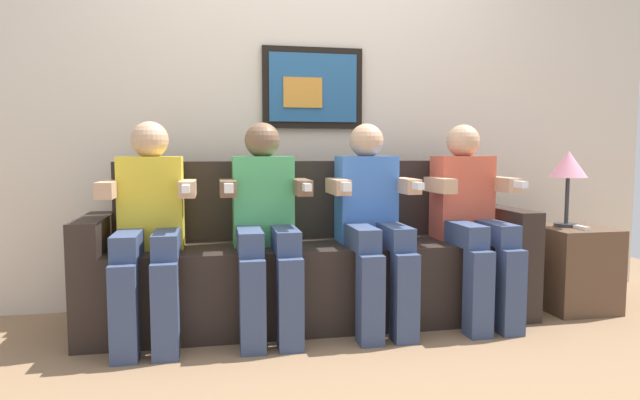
{
  "coord_description": "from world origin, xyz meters",
  "views": [
    {
      "loc": [
        -0.55,
        -2.64,
        0.96
      ],
      "look_at": [
        0.0,
        0.15,
        0.7
      ],
      "focal_mm": 30.38,
      "sensor_mm": 36.0,
      "label": 1
    }
  ],
  "objects_px": {
    "couch": "(314,265)",
    "spare_remote_on_table": "(580,227)",
    "person_leftmost": "(149,222)",
    "person_right_center": "(372,216)",
    "side_table_right": "(574,268)",
    "table_lamp": "(568,168)",
    "person_left_center": "(265,219)",
    "person_rightmost": "(471,214)"
  },
  "relations": [
    {
      "from": "person_leftmost",
      "to": "person_left_center",
      "type": "relative_size",
      "value": 1.0
    },
    {
      "from": "couch",
      "to": "person_left_center",
      "type": "height_order",
      "value": "person_left_center"
    },
    {
      "from": "table_lamp",
      "to": "spare_remote_on_table",
      "type": "xyz_separation_m",
      "value": [
        0.01,
        -0.11,
        -0.35
      ]
    },
    {
      "from": "person_left_center",
      "to": "side_table_right",
      "type": "relative_size",
      "value": 2.22
    },
    {
      "from": "couch",
      "to": "person_leftmost",
      "type": "relative_size",
      "value": 2.22
    },
    {
      "from": "person_right_center",
      "to": "side_table_right",
      "type": "bearing_deg",
      "value": 2.72
    },
    {
      "from": "side_table_right",
      "to": "table_lamp",
      "type": "relative_size",
      "value": 1.09
    },
    {
      "from": "person_leftmost",
      "to": "spare_remote_on_table",
      "type": "distance_m",
      "value": 2.44
    },
    {
      "from": "person_right_center",
      "to": "person_rightmost",
      "type": "xyz_separation_m",
      "value": [
        0.58,
        0.0,
        -0.0
      ]
    },
    {
      "from": "side_table_right",
      "to": "spare_remote_on_table",
      "type": "xyz_separation_m",
      "value": [
        -0.02,
        -0.06,
        0.26
      ]
    },
    {
      "from": "person_right_center",
      "to": "person_rightmost",
      "type": "distance_m",
      "value": 0.58
    },
    {
      "from": "couch",
      "to": "spare_remote_on_table",
      "type": "height_order",
      "value": "couch"
    },
    {
      "from": "table_lamp",
      "to": "spare_remote_on_table",
      "type": "distance_m",
      "value": 0.37
    },
    {
      "from": "person_leftmost",
      "to": "person_left_center",
      "type": "height_order",
      "value": "same"
    },
    {
      "from": "side_table_right",
      "to": "person_rightmost",
      "type": "bearing_deg",
      "value": -175.11
    },
    {
      "from": "person_left_center",
      "to": "table_lamp",
      "type": "distance_m",
      "value": 1.86
    },
    {
      "from": "couch",
      "to": "table_lamp",
      "type": "bearing_deg",
      "value": -2.15
    },
    {
      "from": "person_leftmost",
      "to": "person_right_center",
      "type": "bearing_deg",
      "value": -0.02
    },
    {
      "from": "table_lamp",
      "to": "person_leftmost",
      "type": "bearing_deg",
      "value": -177.39
    },
    {
      "from": "person_right_center",
      "to": "person_leftmost",
      "type": "bearing_deg",
      "value": 179.98
    },
    {
      "from": "person_right_center",
      "to": "person_rightmost",
      "type": "height_order",
      "value": "same"
    },
    {
      "from": "couch",
      "to": "side_table_right",
      "type": "relative_size",
      "value": 4.93
    },
    {
      "from": "person_leftmost",
      "to": "side_table_right",
      "type": "bearing_deg",
      "value": 1.43
    },
    {
      "from": "couch",
      "to": "person_left_center",
      "type": "bearing_deg",
      "value": -149.77
    },
    {
      "from": "person_left_center",
      "to": "person_right_center",
      "type": "height_order",
      "value": "same"
    },
    {
      "from": "person_rightmost",
      "to": "table_lamp",
      "type": "relative_size",
      "value": 2.41
    },
    {
      "from": "person_left_center",
      "to": "table_lamp",
      "type": "xyz_separation_m",
      "value": [
        1.84,
        0.11,
        0.25
      ]
    },
    {
      "from": "couch",
      "to": "person_leftmost",
      "type": "height_order",
      "value": "person_leftmost"
    },
    {
      "from": "person_leftmost",
      "to": "table_lamp",
      "type": "height_order",
      "value": "person_leftmost"
    },
    {
      "from": "person_right_center",
      "to": "spare_remote_on_table",
      "type": "bearing_deg",
      "value": -0.05
    },
    {
      "from": "side_table_right",
      "to": "table_lamp",
      "type": "distance_m",
      "value": 0.61
    },
    {
      "from": "person_left_center",
      "to": "person_right_center",
      "type": "bearing_deg",
      "value": 0.0
    },
    {
      "from": "person_leftmost",
      "to": "person_left_center",
      "type": "bearing_deg",
      "value": -0.05
    },
    {
      "from": "table_lamp",
      "to": "spare_remote_on_table",
      "type": "height_order",
      "value": "table_lamp"
    },
    {
      "from": "person_left_center",
      "to": "spare_remote_on_table",
      "type": "relative_size",
      "value": 8.54
    },
    {
      "from": "person_right_center",
      "to": "side_table_right",
      "type": "height_order",
      "value": "person_right_center"
    },
    {
      "from": "side_table_right",
      "to": "person_leftmost",
      "type": "bearing_deg",
      "value": -178.57
    },
    {
      "from": "person_right_center",
      "to": "table_lamp",
      "type": "distance_m",
      "value": 1.29
    },
    {
      "from": "spare_remote_on_table",
      "to": "couch",
      "type": "bearing_deg",
      "value": 173.8
    },
    {
      "from": "person_leftmost",
      "to": "person_right_center",
      "type": "height_order",
      "value": "same"
    },
    {
      "from": "person_right_center",
      "to": "side_table_right",
      "type": "xyz_separation_m",
      "value": [
        1.29,
        0.06,
        -0.36
      ]
    },
    {
      "from": "couch",
      "to": "spare_remote_on_table",
      "type": "bearing_deg",
      "value": -6.2
    }
  ]
}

